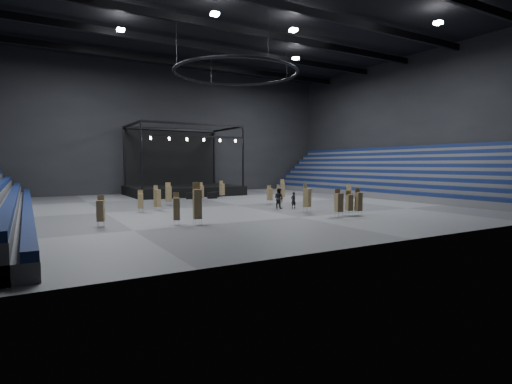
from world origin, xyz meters
TOP-DOWN VIEW (x-y plane):
  - floor at (0.00, 0.00)m, footprint 50.00×50.00m
  - ceiling at (0.00, 0.00)m, footprint 50.00×42.00m
  - wall_back at (0.00, 21.00)m, footprint 50.00×0.20m
  - wall_front at (0.00, -21.00)m, footprint 50.00×0.20m
  - wall_right at (25.00, 0.00)m, footprint 0.20×42.00m
  - bleachers_right at (22.94, 0.00)m, footprint 7.20×40.00m
  - stage at (0.00, 16.24)m, footprint 14.00×10.00m
  - truss_ring at (-0.00, 0.00)m, footprint 12.30×12.30m
  - roof_girders at (0.00, -0.00)m, footprint 49.00×30.35m
  - floodlights at (0.00, -4.00)m, footprint 28.60×16.60m
  - flight_case_left at (-1.45, 8.93)m, footprint 1.20×0.85m
  - flight_case_mid at (1.03, 8.28)m, footprint 1.09×0.56m
  - flight_case_right at (2.00, 9.72)m, footprint 1.21×0.80m
  - chair_stack_0 at (-14.00, -7.90)m, footprint 0.57×0.57m
  - chair_stack_1 at (-1.85, 4.74)m, footprint 0.56×0.56m
  - chair_stack_2 at (-9.46, -9.64)m, footprint 0.50×0.50m
  - chair_stack_3 at (-6.06, 2.76)m, footprint 0.58×0.58m
  - chair_stack_4 at (4.20, -11.57)m, footprint 0.53×0.53m
  - chair_stack_5 at (2.67, -8.06)m, footprint 0.68×0.68m
  - chair_stack_6 at (3.33, -2.76)m, footprint 0.54×0.54m
  - chair_stack_7 at (-9.81, -1.40)m, footprint 0.53×0.53m
  - chair_stack_8 at (6.76, 1.83)m, footprint 0.59×0.59m
  - chair_stack_9 at (2.19, 8.01)m, footprint 0.54×0.54m
  - chair_stack_10 at (4.80, -11.99)m, footprint 0.50×0.50m
  - chair_stack_11 at (14.00, -1.07)m, footprint 0.42×0.42m
  - chair_stack_12 at (2.74, -11.99)m, footprint 0.57×0.57m
  - chair_stack_13 at (3.59, -0.55)m, footprint 0.48×0.48m
  - chair_stack_14 at (-8.25, -10.34)m, footprint 0.59×0.59m
  - chair_stack_15 at (-8.26, -0.96)m, footprint 0.60×0.60m
  - man_center at (3.29, -5.18)m, footprint 0.61×0.44m
  - crew_member at (2.03, -4.63)m, footprint 0.95×1.09m

SIDE VIEW (x-z plane):
  - floor at x=0.00m, z-range 0.00..0.00m
  - flight_case_mid at x=1.03m, z-range 0.00..0.72m
  - flight_case_left at x=-1.45m, z-range 0.00..0.72m
  - flight_case_right at x=2.00m, z-range 0.00..0.74m
  - man_center at x=3.29m, z-range 0.00..1.53m
  - crew_member at x=2.03m, z-range 0.00..1.89m
  - chair_stack_11 at x=14.00m, z-range 0.06..1.92m
  - chair_stack_7 at x=-9.81m, z-range 0.07..1.97m
  - chair_stack_13 at x=3.59m, z-range 0.07..1.99m
  - chair_stack_4 at x=4.20m, z-range 0.07..2.06m
  - chair_stack_6 at x=3.33m, z-range 0.05..2.11m
  - chair_stack_0 at x=-14.00m, z-range 0.06..2.13m
  - chair_stack_9 at x=2.19m, z-range 0.06..2.17m
  - chair_stack_2 at x=-9.46m, z-range 0.03..2.23m
  - chair_stack_10 at x=4.80m, z-range 0.05..2.24m
  - chair_stack_1 at x=-1.85m, z-range 0.08..2.22m
  - chair_stack_15 at x=-8.26m, z-range 0.05..2.29m
  - chair_stack_12 at x=2.74m, z-range 0.08..2.28m
  - chair_stack_3 at x=-6.06m, z-range 0.07..2.38m
  - chair_stack_8 at x=6.76m, z-range 0.03..2.43m
  - chair_stack_5 at x=2.67m, z-range 0.07..2.46m
  - stage at x=0.00m, z-range -3.15..6.05m
  - chair_stack_14 at x=-8.25m, z-range 0.02..2.91m
  - bleachers_right at x=22.94m, z-range -1.47..4.93m
  - wall_back at x=0.00m, z-range 0.00..18.00m
  - wall_front at x=0.00m, z-range 0.00..18.00m
  - wall_right at x=25.00m, z-range 0.00..18.00m
  - truss_ring at x=0.00m, z-range 10.43..15.58m
  - floodlights at x=0.00m, z-range 16.48..16.73m
  - roof_girders at x=0.00m, z-range 16.85..17.55m
  - ceiling at x=0.00m, z-range 17.90..18.10m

